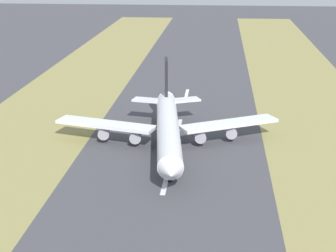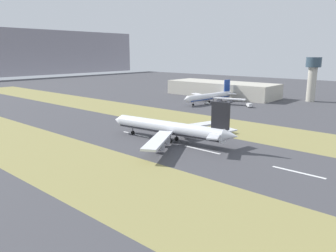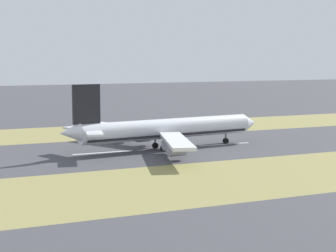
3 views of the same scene
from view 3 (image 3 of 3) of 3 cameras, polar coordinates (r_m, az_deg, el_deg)
name	(u,v)px [view 3 (image 3 of 3)]	position (r m, az deg, el deg)	size (l,w,h in m)	color
ground_plane	(172,148)	(172.02, 0.43, -2.23)	(800.00, 800.00, 0.00)	#424247
grass_median_west	(125,130)	(213.64, -4.36, -0.43)	(40.00, 600.00, 0.01)	olive
grass_median_east	(249,176)	(132.64, 8.20, -5.10)	(40.00, 600.00, 0.01)	olive
centreline_dash_mid	(103,153)	(164.65, -6.62, -2.70)	(1.20, 18.00, 0.01)	silver
centreline_dash_far	(224,144)	(179.84, 5.71, -1.86)	(1.20, 18.00, 0.01)	silver
airplane_main_jet	(162,130)	(168.18, -0.57, -0.37)	(63.74, 67.19, 20.20)	silver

